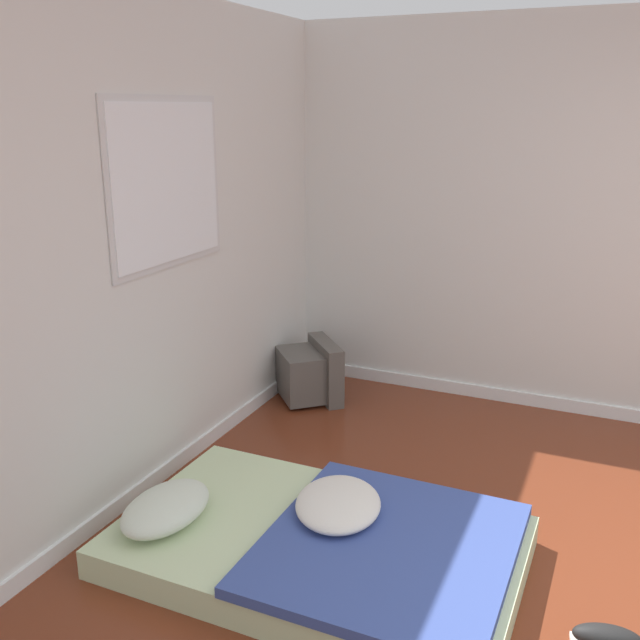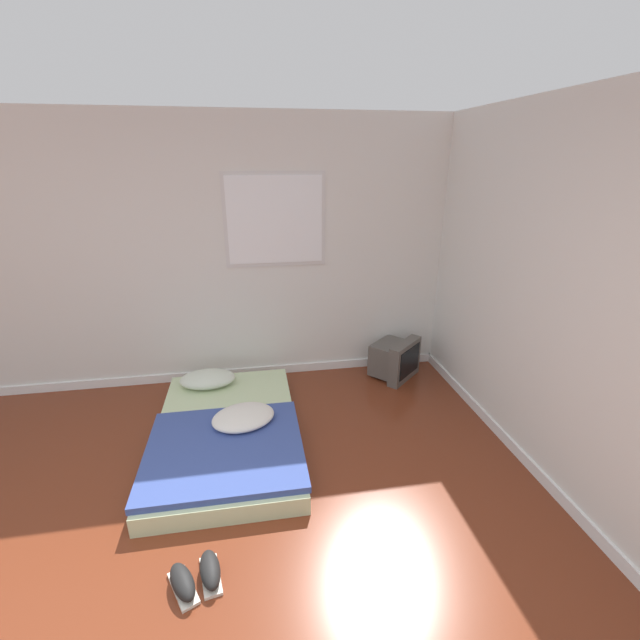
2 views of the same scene
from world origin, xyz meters
name	(u,v)px [view 1 (image 1 of 2)]	position (x,y,z in m)	size (l,w,h in m)	color
wall_back	(64,277)	(0.01, 3.01, 1.29)	(7.38, 0.08, 2.60)	silver
mattress_bed	(319,542)	(0.23, 1.86, 0.10)	(1.15, 1.83, 0.29)	beige
crt_tv	(311,373)	(1.97, 2.70, 0.20)	(0.59, 0.58, 0.42)	#56514C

